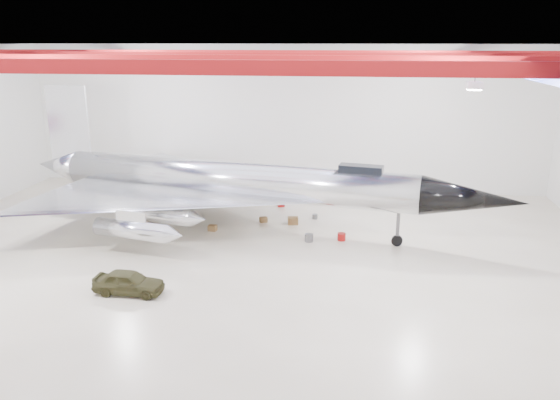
# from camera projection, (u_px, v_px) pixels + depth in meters

# --- Properties ---
(floor) EXTENTS (40.00, 40.00, 0.00)m
(floor) POSITION_uv_depth(u_px,v_px,m) (243.00, 257.00, 29.47)
(floor) COLOR #BCAF96
(floor) RESTS_ON ground
(wall_back) EXTENTS (40.00, 0.00, 40.00)m
(wall_back) POSITION_uv_depth(u_px,v_px,m) (282.00, 118.00, 42.16)
(wall_back) COLOR silver
(wall_back) RESTS_ON floor
(ceiling) EXTENTS (40.00, 40.00, 0.00)m
(ceiling) POSITION_uv_depth(u_px,v_px,m) (239.00, 46.00, 26.37)
(ceiling) COLOR #0A0F38
(ceiling) RESTS_ON wall_back
(ceiling_structure) EXTENTS (39.50, 29.50, 1.08)m
(ceiling_structure) POSITION_uv_depth(u_px,v_px,m) (239.00, 60.00, 26.56)
(ceiling_structure) COLOR maroon
(ceiling_structure) RESTS_ON ceiling
(jet_aircraft) EXTENTS (30.99, 20.44, 8.48)m
(jet_aircraft) POSITION_uv_depth(u_px,v_px,m) (233.00, 185.00, 33.26)
(jet_aircraft) COLOR silver
(jet_aircraft) RESTS_ON floor
(jeep) EXTENTS (3.27, 1.34, 1.11)m
(jeep) POSITION_uv_depth(u_px,v_px,m) (129.00, 282.00, 25.10)
(jeep) COLOR #39371C
(jeep) RESTS_ON floor
(crate_ply) EXTENTS (0.53, 0.44, 0.35)m
(crate_ply) POSITION_uv_depth(u_px,v_px,m) (212.00, 228.00, 33.49)
(crate_ply) COLOR olive
(crate_ply) RESTS_ON floor
(toolbox_red) EXTENTS (0.56, 0.50, 0.33)m
(toolbox_red) POSITION_uv_depth(u_px,v_px,m) (281.00, 204.00, 38.37)
(toolbox_red) COLOR maroon
(toolbox_red) RESTS_ON floor
(engine_drum) EXTENTS (0.64, 0.64, 0.45)m
(engine_drum) POSITION_uv_depth(u_px,v_px,m) (309.00, 238.00, 31.68)
(engine_drum) COLOR #59595B
(engine_drum) RESTS_ON floor
(parts_bin) EXTENTS (0.73, 0.62, 0.45)m
(parts_bin) POSITION_uv_depth(u_px,v_px,m) (293.00, 221.00, 34.67)
(parts_bin) COLOR olive
(parts_bin) RESTS_ON floor
(crate_small) EXTENTS (0.44, 0.38, 0.27)m
(crate_small) POSITION_uv_depth(u_px,v_px,m) (161.00, 208.00, 37.68)
(crate_small) COLOR #59595B
(crate_small) RESTS_ON floor
(tool_chest) EXTENTS (0.54, 0.54, 0.43)m
(tool_chest) POSITION_uv_depth(u_px,v_px,m) (342.00, 237.00, 31.87)
(tool_chest) COLOR maroon
(tool_chest) RESTS_ON floor
(oil_barrel) EXTENTS (0.58, 0.54, 0.33)m
(oil_barrel) POSITION_uv_depth(u_px,v_px,m) (263.00, 220.00, 35.08)
(oil_barrel) COLOR olive
(oil_barrel) RESTS_ON floor
(spares_box) EXTENTS (0.37, 0.37, 0.31)m
(spares_box) POSITION_uv_depth(u_px,v_px,m) (315.00, 217.00, 35.73)
(spares_box) COLOR #59595B
(spares_box) RESTS_ON floor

